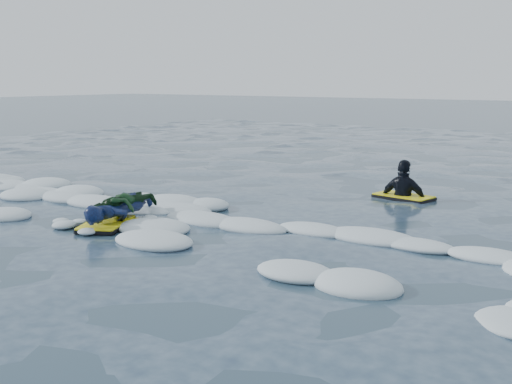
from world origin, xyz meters
TOP-DOWN VIEW (x-y plane):
  - ground at (0.00, 0.00)m, footprint 120.00×120.00m
  - foam_band at (0.00, 1.03)m, footprint 12.00×3.10m
  - prone_woman_unit at (-0.66, 0.50)m, footprint 1.04×1.71m
  - prone_child_unit at (-0.64, 0.58)m, footprint 0.59×1.20m
  - waiting_rider_unit at (2.15, 4.85)m, footprint 1.13×0.76m

SIDE VIEW (x-z plane):
  - waiting_rider_unit at x=2.15m, z-range -0.84..0.73m
  - ground at x=0.00m, z-range 0.00..0.00m
  - foam_band at x=0.00m, z-range -0.15..0.15m
  - prone_woman_unit at x=-0.66m, z-range 0.01..0.42m
  - prone_child_unit at x=-0.64m, z-range 0.00..0.46m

